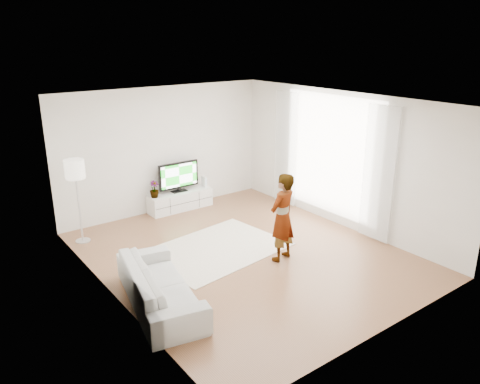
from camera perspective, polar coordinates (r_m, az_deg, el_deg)
floor at (r=8.71m, az=0.61°, el=-7.59°), size 6.00×6.00×0.00m
ceiling at (r=7.88m, az=0.68°, el=11.00°), size 6.00×6.00×0.00m
wall_left at (r=7.03m, az=-15.78°, el=-2.46°), size 0.02×6.00×2.80m
wall_right at (r=9.85m, az=12.31°, el=3.82°), size 0.02×6.00×2.80m
wall_back at (r=10.64m, az=-9.26°, el=5.10°), size 5.00×0.02×2.80m
wall_front at (r=6.23m, az=17.73°, el=-5.46°), size 5.00×0.02×2.80m
window at (r=10.01m, az=10.96°, el=4.45°), size 0.01×2.60×2.50m
curtain_near at (r=9.19m, az=16.54°, el=2.08°), size 0.04×0.70×2.60m
curtain_far at (r=10.87m, az=5.60°, el=5.27°), size 0.04×0.70×2.60m
media_console at (r=10.88m, az=-7.28°, el=-1.03°), size 1.51×0.43×0.43m
television at (r=10.72m, az=-7.48°, el=1.97°), size 0.99×0.19×0.69m
game_console at (r=11.09m, az=-4.39°, el=1.29°), size 0.07×0.18×0.25m
potted_plant at (r=10.47m, az=-10.43°, el=0.34°), size 0.23×0.23×0.38m
rug at (r=8.91m, az=-2.85°, el=-6.92°), size 2.69×2.09×0.01m
player at (r=8.23m, az=5.19°, el=-3.09°), size 0.66×0.51×1.60m
sofa at (r=7.18m, az=-9.76°, el=-11.11°), size 1.28×2.30×0.63m
floor_lamp at (r=9.26m, az=-19.46°, el=2.22°), size 0.37×0.37×1.65m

